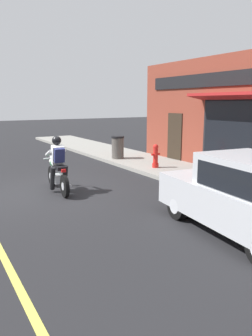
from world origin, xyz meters
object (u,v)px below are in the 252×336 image
Objects in this scene: car_hatchback at (246,197)px; fire_hydrant at (156,156)px; trash_bin at (118,147)px; motorcycle_with_rider at (58,169)px; traffic_cone at (233,177)px.

fire_hydrant is at bearing 70.35° from car_hatchback.
car_hatchback is at bearing -102.65° from trash_bin.
car_hatchback reaches higher than fire_hydrant.
motorcycle_with_rider is 5.06m from traffic_cone.
car_hatchback is at bearing -134.79° from traffic_cone.
motorcycle_with_rider reaches higher than traffic_cone.
fire_hydrant is at bearing -85.38° from trash_bin.
fire_hydrant is (4.11, 0.88, -0.11)m from motorcycle_with_rider.
car_hatchback is (2.05, -4.91, 0.09)m from motorcycle_with_rider.
car_hatchback reaches higher than traffic_cone.
motorcycle_with_rider reaches higher than fire_hydrant.
motorcycle_with_rider reaches higher than trash_bin.
traffic_cone is 0.68× the size of fire_hydrant.
traffic_cone is (2.27, 2.29, -0.33)m from car_hatchback.
traffic_cone is at bearing -86.13° from trash_bin.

